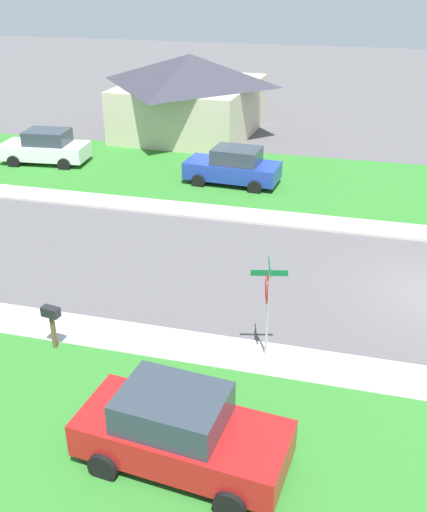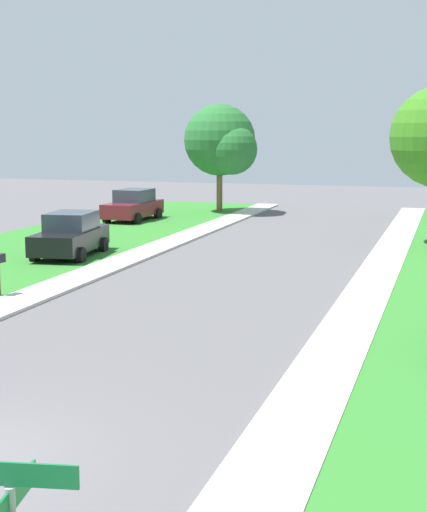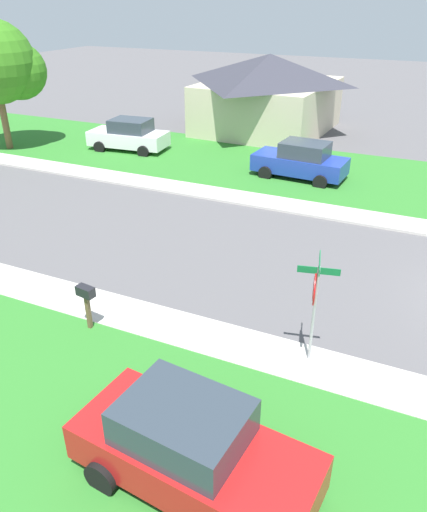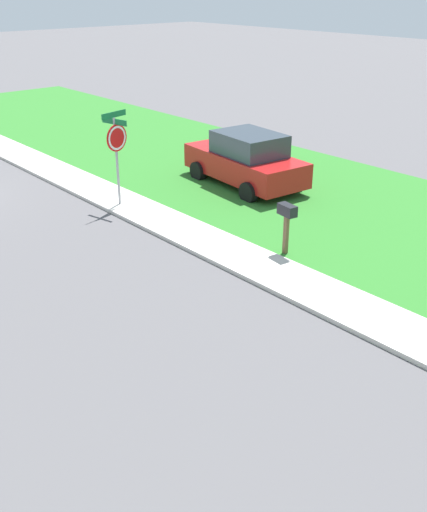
{
  "view_description": "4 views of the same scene",
  "coord_description": "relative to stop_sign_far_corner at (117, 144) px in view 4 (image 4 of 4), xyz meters",
  "views": [
    {
      "loc": [
        -17.19,
        2.63,
        9.35
      ],
      "look_at": [
        -1.83,
        6.64,
        1.4
      ],
      "focal_mm": 41.48,
      "sensor_mm": 36.0,
      "label": 1
    },
    {
      "loc": [
        7.0,
        -8.62,
        4.84
      ],
      "look_at": [
        0.69,
        11.13,
        1.4
      ],
      "focal_mm": 52.62,
      "sensor_mm": 36.0,
      "label": 2
    },
    {
      "loc": [
        -13.82,
        2.78,
        7.74
      ],
      "look_at": [
        -2.95,
        7.72,
        1.4
      ],
      "focal_mm": 34.63,
      "sensor_mm": 36.0,
      "label": 3
    },
    {
      "loc": [
        4.24,
        18.67,
        6.05
      ],
      "look_at": [
        -2.34,
        11.17,
        1.4
      ],
      "focal_mm": 41.71,
      "sensor_mm": 36.0,
      "label": 4
    }
  ],
  "objects": [
    {
      "name": "sidewalk_west",
      "position": [
        -0.18,
        7.44,
        -1.84
      ],
      "size": [
        1.4,
        56.0,
        0.1
      ],
      "primitive_type": "cube",
      "color": "beige",
      "rests_on": "ground"
    },
    {
      "name": "car_red_kerbside_mid",
      "position": [
        -4.08,
        1.02,
        -1.01
      ],
      "size": [
        2.36,
        4.46,
        1.76
      ],
      "color": "red",
      "rests_on": "ground"
    },
    {
      "name": "stop_sign_far_corner",
      "position": [
        0.0,
        0.0,
        0.0
      ],
      "size": [
        0.9,
        0.9,
        2.77
      ],
      "color": "#9E9EA3",
      "rests_on": "ground"
    },
    {
      "name": "mailbox",
      "position": [
        -1.1,
        5.48,
        -0.88
      ],
      "size": [
        0.3,
        0.51,
        1.31
      ],
      "color": "brown",
      "rests_on": "ground"
    }
  ]
}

